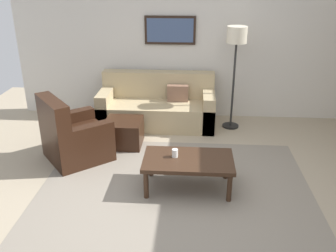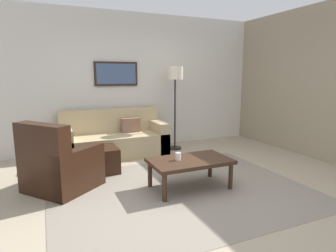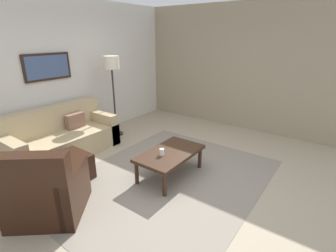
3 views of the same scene
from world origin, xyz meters
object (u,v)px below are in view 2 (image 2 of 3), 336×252
Objects in this scene: cup at (178,156)px; lamp_standing at (175,82)px; couch_main at (114,139)px; coffee_table at (190,163)px; framed_artwork at (116,74)px; armchair_leather at (58,168)px; ottoman at (100,160)px.

cup is 2.34m from lamp_standing.
coffee_table is at bearing -74.59° from couch_main.
couch_main is 1.15× the size of lamp_standing.
framed_artwork is at bearing 64.55° from couch_main.
lamp_standing is at bearing 29.74° from armchair_leather.
lamp_standing is at bearing -4.10° from couch_main.
armchair_leather is 2.01× the size of ottoman.
lamp_standing is (2.36, 1.35, 1.10)m from armchair_leather.
cup is at bearing 167.87° from coffee_table.
lamp_standing reaches higher than coffee_table.
coffee_table is 10.78× the size of cup.
framed_artwork is at bearing 95.15° from cup.
ottoman is 0.33× the size of lamp_standing.
armchair_leather is 1.02× the size of coffee_table.
armchair_leather is 2.93m from lamp_standing.
couch_main reaches higher than coffee_table.
coffee_table is at bearing -81.17° from framed_artwork.
couch_main is at bearing 64.21° from ottoman.
framed_artwork reaches higher than coffee_table.
ottoman is at bearing 126.92° from cup.
lamp_standing is (1.72, 0.82, 1.21)m from ottoman.
framed_artwork is (-1.09, 0.49, 0.15)m from lamp_standing.
ottoman is 1.44m from cup.
framed_artwork reaches higher than couch_main.
armchair_leather reaches higher than couch_main.
couch_main reaches higher than cup.
ottoman is (-0.44, -0.92, -0.10)m from couch_main.
couch_main is 1.75× the size of armchair_leather.
armchair_leather is (-1.08, -1.44, 0.01)m from couch_main.
framed_artwork reaches higher than cup.
couch_main is 1.80m from armchair_leather.
armchair_leather is 0.66× the size of lamp_standing.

